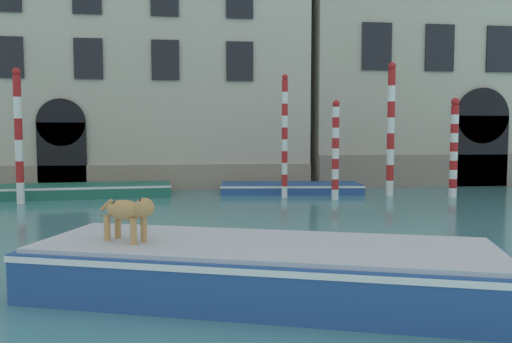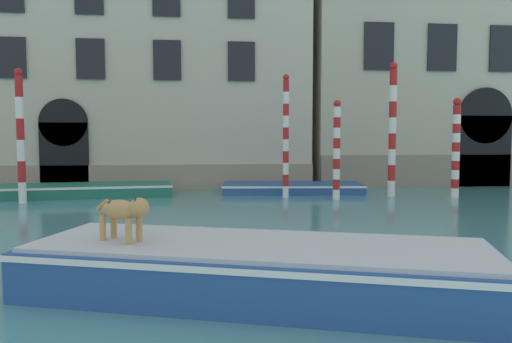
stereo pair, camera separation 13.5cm
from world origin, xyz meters
The scene contains 11 objects.
palazzo_left centered at (-0.68, 22.66, 7.67)m, with size 14.40×6.13×15.38m.
palazzo_right centered at (11.93, 22.65, 7.72)m, with size 10.10×6.13×15.49m.
boat_foreground centered at (2.76, 6.44, 0.39)m, with size 6.67×3.98×0.73m.
dog_on_deck centered at (0.95, 6.73, 1.15)m, with size 0.81×0.68×0.65m.
boat_moored_near_palazzo centered at (-2.02, 17.89, 0.24)m, with size 6.11×2.27×0.44m.
boat_moored_far centered at (5.43, 18.18, 0.19)m, with size 5.36×2.23×0.36m.
mooring_pole_0 centered at (10.82, 16.24, 1.75)m, with size 0.28×0.28×3.46m.
mooring_pole_1 centered at (6.53, 16.07, 1.68)m, with size 0.24×0.24×3.33m.
mooring_pole_2 centered at (8.74, 16.79, 2.38)m, with size 0.27×0.27×4.71m.
mooring_pole_4 centered at (-3.65, 16.38, 2.15)m, with size 0.25×0.25×4.27m.
mooring_pole_5 centered at (4.93, 16.78, 2.14)m, with size 0.21×0.21×4.24m.
Camera 1 is at (1.85, -0.15, 2.19)m, focal length 35.00 mm.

